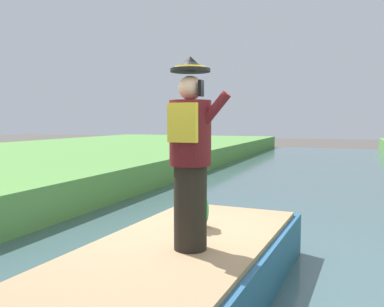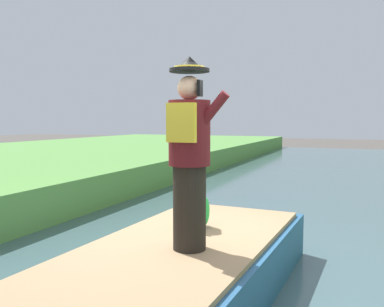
# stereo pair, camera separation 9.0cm
# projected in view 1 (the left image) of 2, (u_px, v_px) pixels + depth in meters

# --- Properties ---
(ground_plane) EXTENTS (80.00, 80.00, 0.00)m
(ground_plane) POSITION_uv_depth(u_px,v_px,m) (196.00, 292.00, 4.69)
(ground_plane) COLOR #4C4742
(canal_water) EXTENTS (6.54, 48.00, 0.10)m
(canal_water) POSITION_uv_depth(u_px,v_px,m) (196.00, 287.00, 4.69)
(canal_water) COLOR #3D565B
(canal_water) RESTS_ON ground
(boat) EXTENTS (1.99, 4.28, 0.61)m
(boat) POSITION_uv_depth(u_px,v_px,m) (178.00, 274.00, 4.17)
(boat) COLOR #23517A
(boat) RESTS_ON canal_water
(person_pirate) EXTENTS (0.61, 0.42, 1.85)m
(person_pirate) POSITION_uv_depth(u_px,v_px,m) (190.00, 154.00, 3.91)
(person_pirate) COLOR black
(person_pirate) RESTS_ON boat
(parrot_plush) EXTENTS (0.36, 0.35, 0.57)m
(parrot_plush) POSITION_uv_depth(u_px,v_px,m) (193.00, 206.00, 4.79)
(parrot_plush) COLOR blue
(parrot_plush) RESTS_ON boat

